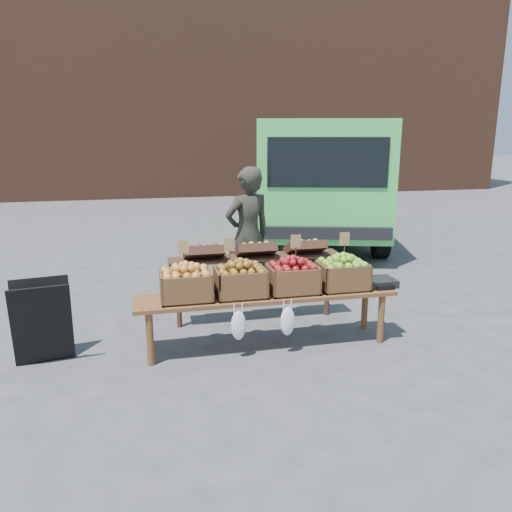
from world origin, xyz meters
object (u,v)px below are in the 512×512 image
object	(u,v)px
back_table	(255,279)
weighing_scale	(379,282)
crate_russet_pears	(241,282)
crate_red_apples	(293,279)
delivery_van	(316,181)
crate_green_apples	(342,276)
vendor	(248,235)
chalkboard_sign	(42,322)
display_bench	(267,320)
crate_golden_apples	(186,286)

from	to	relation	value
back_table	weighing_scale	world-z (taller)	back_table
crate_russet_pears	crate_red_apples	bearing A→B (deg)	0.00
delivery_van	crate_green_apples	world-z (taller)	delivery_van
crate_green_apples	crate_red_apples	bearing A→B (deg)	180.00
back_table	weighing_scale	xyz separation A→B (m)	(1.21, -0.72, 0.09)
vendor	chalkboard_sign	bearing A→B (deg)	12.29
delivery_van	display_bench	xyz separation A→B (m)	(-2.37, -5.17, -0.91)
vendor	display_bench	size ratio (longest dim) A/B	0.66
chalkboard_sign	crate_russet_pears	bearing A→B (deg)	-12.64
vendor	weighing_scale	bearing A→B (deg)	110.13
chalkboard_sign	crate_red_apples	bearing A→B (deg)	-11.90
back_table	crate_russet_pears	bearing A→B (deg)	-113.91
delivery_van	vendor	xyz separation A→B (m)	(-2.25, -3.71, -0.31)
crate_green_apples	crate_golden_apples	bearing A→B (deg)	180.00
display_bench	crate_green_apples	bearing A→B (deg)	0.00
crate_golden_apples	weighing_scale	world-z (taller)	crate_golden_apples
crate_green_apples	weighing_scale	size ratio (longest dim) A/B	1.47
chalkboard_sign	delivery_van	bearing A→B (deg)	38.57
display_bench	crate_golden_apples	size ratio (longest dim) A/B	5.40
crate_golden_apples	crate_red_apples	world-z (taller)	same
crate_green_apples	vendor	bearing A→B (deg)	116.06
back_table	delivery_van	bearing A→B (deg)	62.42
crate_golden_apples	crate_russet_pears	xyz separation A→B (m)	(0.55, 0.00, 0.00)
display_bench	weighing_scale	bearing A→B (deg)	0.00
chalkboard_sign	display_bench	distance (m)	2.21
delivery_van	vendor	distance (m)	4.35
delivery_van	display_bench	world-z (taller)	delivery_van
crate_red_apples	display_bench	bearing A→B (deg)	180.00
vendor	crate_red_apples	distance (m)	1.48
crate_russet_pears	crate_red_apples	distance (m)	0.55
delivery_van	weighing_scale	size ratio (longest dim) A/B	15.76
crate_green_apples	display_bench	bearing A→B (deg)	180.00
crate_russet_pears	chalkboard_sign	bearing A→B (deg)	176.66
vendor	chalkboard_sign	world-z (taller)	vendor
vendor	crate_green_apples	world-z (taller)	vendor
weighing_scale	crate_golden_apples	bearing A→B (deg)	180.00
delivery_van	crate_golden_apples	size ratio (longest dim) A/B	10.72
back_table	crate_russet_pears	world-z (taller)	back_table
vendor	back_table	xyz separation A→B (m)	(-0.07, -0.74, -0.37)
crate_golden_apples	crate_red_apples	xyz separation A→B (m)	(1.10, 0.00, 0.00)
vendor	crate_russet_pears	size ratio (longest dim) A/B	3.55
chalkboard_sign	crate_green_apples	size ratio (longest dim) A/B	1.65
crate_russet_pears	crate_red_apples	world-z (taller)	same
weighing_scale	crate_russet_pears	bearing A→B (deg)	180.00
delivery_van	crate_russet_pears	world-z (taller)	delivery_van
delivery_van	chalkboard_sign	world-z (taller)	delivery_van
back_table	display_bench	bearing A→B (deg)	-93.51
delivery_van	crate_green_apples	xyz separation A→B (m)	(-1.54, -5.17, -0.49)
chalkboard_sign	back_table	world-z (taller)	back_table
back_table	crate_golden_apples	xyz separation A→B (m)	(-0.87, -0.72, 0.19)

